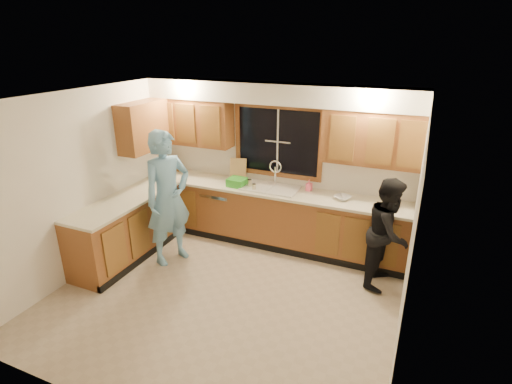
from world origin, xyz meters
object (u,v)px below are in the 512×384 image
dishwasher (223,210)px  knife_block (176,165)px  man (168,198)px  soap_bottle (309,185)px  woman (388,233)px  dish_crate (237,182)px  stove (99,246)px  sink (271,192)px  bowl (343,198)px

dishwasher → knife_block: 1.19m
man → soap_bottle: size_ratio=11.33×
dishwasher → soap_bottle: size_ratio=4.74×
soap_bottle → knife_block: bearing=179.4°
dishwasher → woman: bearing=-9.8°
dish_crate → stove: bearing=-126.3°
dishwasher → knife_block: size_ratio=3.81×
sink → dish_crate: 0.55m
stove → soap_bottle: (2.37, 1.97, 0.56)m
woman → sink: bearing=83.4°
bowl → sink: bearing=179.6°
woman → bowl: bearing=64.5°
dish_crate → bowl: size_ratio=1.17×
sink → knife_block: size_ratio=4.00×
knife_block → soap_bottle: 2.42m
dish_crate → soap_bottle: 1.13m
man → bowl: (2.26, 1.07, -0.03)m
sink → knife_block: bearing=174.7°
knife_block → soap_bottle: (2.42, -0.02, -0.02)m
bowl → man: bearing=-154.6°
sink → stove: bearing=-134.6°
sink → man: size_ratio=0.44×
woman → bowl: 0.88m
dish_crate → bowl: bearing=3.2°
knife_block → bowl: size_ratio=0.93×
stove → knife_block: size_ratio=4.18×
stove → woman: (3.63, 1.35, 0.29)m
man → knife_block: (-0.71, 1.25, 0.05)m
dish_crate → sink: bearing=10.5°
dish_crate → soap_bottle: bearing=12.6°
sink → stove: size_ratio=0.96×
man → dish_crate: size_ratio=7.27×
knife_block → dish_crate: knife_block is taller
sink → woman: size_ratio=0.58×
woman → bowl: woman is taller
dish_crate → soap_bottle: (1.10, 0.25, 0.02)m
stove → woman: woman is taller
man → woman: size_ratio=1.32×
woman → soap_bottle: bearing=71.6°
stove → woman: 3.88m
bowl → dishwasher: bearing=-179.8°
sink → woman: bearing=-14.7°
knife_block → stove: bearing=-109.8°
dishwasher → soap_bottle: soap_bottle is taller
stove → soap_bottle: size_ratio=5.21×
dish_crate → bowl: dish_crate is taller
knife_block → dishwasher: bearing=-31.7°
man → soap_bottle: bearing=-31.4°
knife_block → bowl: knife_block is taller
sink → dish_crate: bearing=-169.5°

